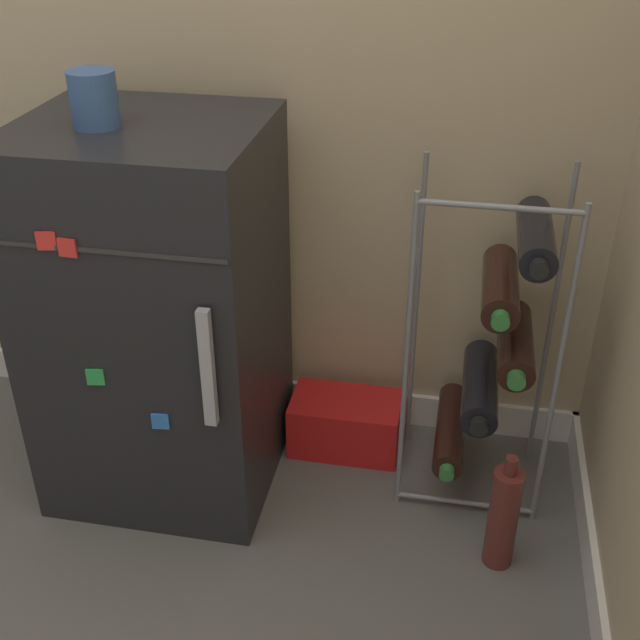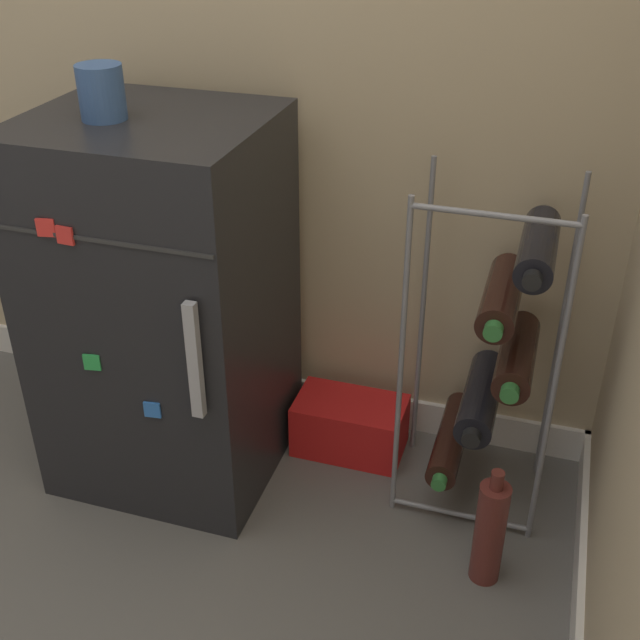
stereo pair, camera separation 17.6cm
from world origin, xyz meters
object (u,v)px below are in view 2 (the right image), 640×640
object	(u,v)px
fridge_top_cup	(101,92)
loose_bottle_floor	(490,532)
mini_fridge	(165,306)
soda_box	(350,425)
wine_rack	(496,352)

from	to	relation	value
fridge_top_cup	loose_bottle_floor	distance (m)	1.17
mini_fridge	soda_box	xyz separation A→B (m)	(0.40, 0.16, -0.36)
mini_fridge	loose_bottle_floor	distance (m)	0.86
mini_fridge	wine_rack	size ratio (longest dim) A/B	1.12
mini_fridge	fridge_top_cup	size ratio (longest dim) A/B	8.19
soda_box	loose_bottle_floor	size ratio (longest dim) A/B	0.96
mini_fridge	wine_rack	bearing A→B (deg)	7.10
soda_box	loose_bottle_floor	world-z (taller)	loose_bottle_floor
mini_fridge	soda_box	bearing A→B (deg)	21.38
fridge_top_cup	loose_bottle_floor	size ratio (longest dim) A/B	0.37
mini_fridge	loose_bottle_floor	xyz separation A→B (m)	(0.79, -0.16, -0.31)
mini_fridge	wine_rack	xyz separation A→B (m)	(0.74, 0.09, -0.04)
wine_rack	soda_box	bearing A→B (deg)	169.11
mini_fridge	soda_box	distance (m)	0.56
mini_fridge	soda_box	size ratio (longest dim) A/B	3.17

